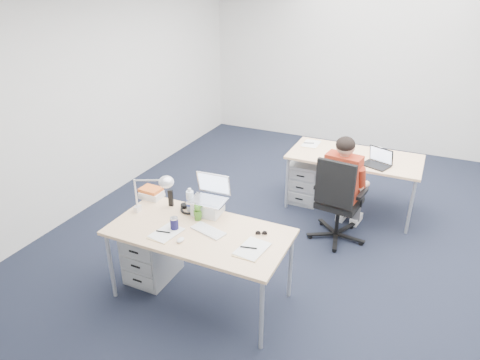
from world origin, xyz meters
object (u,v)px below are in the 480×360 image
at_px(office_chair, 337,216).
at_px(sunglasses, 261,233).
at_px(drawer_pedestal_near, 152,253).
at_px(drawer_pedestal_far, 306,180).
at_px(desk_far, 354,159).
at_px(headphones, 190,209).
at_px(can_koozie, 174,223).
at_px(cordless_phone, 171,198).
at_px(dark_laptop, 377,157).
at_px(seated_person, 345,185).
at_px(far_cup, 378,152).
at_px(silver_laptop, 208,196).
at_px(bear_figurine, 198,212).
at_px(desk_near, 199,235).
at_px(book_stack, 151,193).
at_px(wireless_keyboard, 208,231).
at_px(desk_lamp, 148,193).
at_px(computer_mouse, 180,240).
at_px(water_bottle, 190,199).

xyz_separation_m(office_chair, sunglasses, (-0.39, -1.33, 0.45)).
distance_m(drawer_pedestal_near, drawer_pedestal_far, 2.42).
bearing_deg(desk_far, headphones, -119.51).
bearing_deg(can_koozie, cordless_phone, 127.06).
bearing_deg(office_chair, dark_laptop, 72.47).
xyz_separation_m(office_chair, seated_person, (0.02, 0.17, 0.32)).
distance_m(dark_laptop, far_cup, 0.33).
bearing_deg(desk_far, cordless_phone, -123.93).
height_order(office_chair, silver_laptop, silver_laptop).
xyz_separation_m(drawer_pedestal_far, bear_figurine, (-0.41, -2.15, 0.53)).
bearing_deg(can_koozie, bear_figurine, 65.65).
distance_m(drawer_pedestal_far, sunglasses, 2.20).
distance_m(desk_near, silver_laptop, 0.39).
bearing_deg(headphones, sunglasses, 12.04).
height_order(silver_laptop, cordless_phone, silver_laptop).
bearing_deg(office_chair, seated_person, 90.17).
xyz_separation_m(seated_person, far_cup, (0.23, 0.75, 0.17)).
xyz_separation_m(desk_near, book_stack, (-0.75, 0.34, 0.10)).
height_order(desk_near, headphones, headphones).
distance_m(cordless_phone, dark_laptop, 2.47).
distance_m(wireless_keyboard, bear_figurine, 0.24).
xyz_separation_m(can_koozie, cordless_phone, (-0.26, 0.35, 0.02)).
distance_m(office_chair, desk_lamp, 2.18).
height_order(can_koozie, book_stack, can_koozie).
relative_size(silver_laptop, cordless_phone, 2.12).
relative_size(seated_person, cordless_phone, 7.28).
height_order(seated_person, desk_lamp, seated_person).
distance_m(silver_laptop, computer_mouse, 0.54).
bearing_deg(sunglasses, office_chair, 49.69).
bearing_deg(silver_laptop, bear_figurine, -103.78).
bearing_deg(cordless_phone, computer_mouse, -59.88).
distance_m(computer_mouse, bear_figurine, 0.38).
bearing_deg(book_stack, bear_figurine, -15.90).
bearing_deg(drawer_pedestal_far, bear_figurine, -100.68).
height_order(drawer_pedestal_far, book_stack, book_stack).
bearing_deg(desk_lamp, headphones, 28.50).
distance_m(desk_far, drawer_pedestal_near, 2.74).
relative_size(bear_figurine, cordless_phone, 0.93).
xyz_separation_m(water_bottle, sunglasses, (0.78, -0.11, -0.10)).
distance_m(headphones, bear_figurine, 0.20).
bearing_deg(headphones, drawer_pedestal_near, -129.00).
bearing_deg(cordless_phone, drawer_pedestal_near, -130.36).
bearing_deg(bear_figurine, desk_far, 65.75).
distance_m(headphones, can_koozie, 0.35).
distance_m(silver_laptop, bear_figurine, 0.18).
bearing_deg(headphones, book_stack, -168.36).
bearing_deg(computer_mouse, wireless_keyboard, 63.90).
distance_m(drawer_pedestal_far, computer_mouse, 2.59).
relative_size(bear_figurine, dark_laptop, 0.52).
bearing_deg(bear_figurine, computer_mouse, -82.33).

